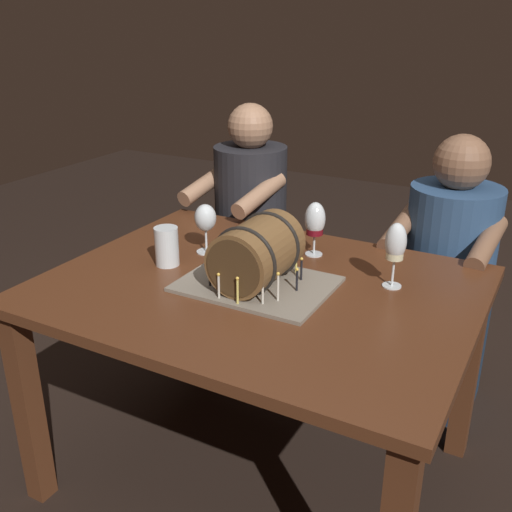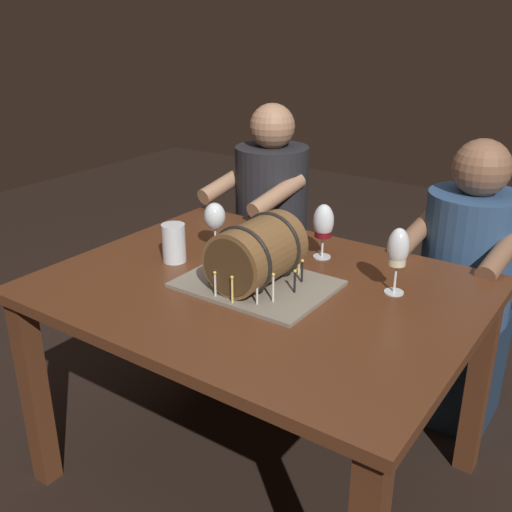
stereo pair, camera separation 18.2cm
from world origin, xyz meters
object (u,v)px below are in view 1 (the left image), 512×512
at_px(wine_glass_empty, 205,219).
at_px(wine_glass_red, 315,222).
at_px(barrel_cake, 256,256).
at_px(person_seated_left, 250,246).
at_px(wine_glass_white, 396,245).
at_px(person_seated_right, 445,288).
at_px(dining_table, 259,312).
at_px(beer_pint, 167,247).

bearing_deg(wine_glass_empty, wine_glass_red, 25.14).
xyz_separation_m(barrel_cake, person_seated_left, (-0.44, 0.75, -0.30)).
height_order(barrel_cake, person_seated_left, person_seated_left).
relative_size(barrel_cake, wine_glass_red, 2.38).
height_order(wine_glass_white, person_seated_right, person_seated_right).
xyz_separation_m(barrel_cake, person_seated_right, (0.44, 0.75, -0.32)).
bearing_deg(person_seated_left, wine_glass_empty, -75.69).
relative_size(wine_glass_empty, person_seated_left, 0.15).
bearing_deg(person_seated_left, dining_table, -58.87).
xyz_separation_m(wine_glass_empty, wine_glass_white, (0.66, 0.04, 0.01)).
distance_m(wine_glass_empty, wine_glass_red, 0.38).
height_order(wine_glass_white, person_seated_left, person_seated_left).
distance_m(barrel_cake, beer_pint, 0.34).
height_order(dining_table, barrel_cake, barrel_cake).
height_order(barrel_cake, wine_glass_white, barrel_cake).
bearing_deg(beer_pint, dining_table, 2.13).
xyz_separation_m(dining_table, wine_glass_red, (0.05, 0.31, 0.22)).
xyz_separation_m(wine_glass_red, person_seated_left, (-0.49, 0.43, -0.33)).
relative_size(barrel_cake, person_seated_left, 0.39).
height_order(dining_table, wine_glass_red, wine_glass_red).
relative_size(dining_table, person_seated_left, 1.12).
xyz_separation_m(barrel_cake, beer_pint, (-0.34, 0.00, -0.04)).
bearing_deg(person_seated_left, beer_pint, -82.65).
xyz_separation_m(barrel_cake, wine_glass_white, (0.37, 0.20, 0.04)).
distance_m(wine_glass_empty, wine_glass_white, 0.66).
height_order(barrel_cake, person_seated_right, person_seated_right).
relative_size(dining_table, beer_pint, 9.99).
height_order(dining_table, person_seated_left, person_seated_left).
distance_m(barrel_cake, wine_glass_red, 0.33).
xyz_separation_m(wine_glass_empty, person_seated_right, (0.73, 0.59, -0.34)).
xyz_separation_m(barrel_cake, wine_glass_red, (0.06, 0.32, 0.02)).
distance_m(wine_glass_empty, beer_pint, 0.18).
bearing_deg(dining_table, person_seated_left, 121.13).
bearing_deg(beer_pint, person_seated_right, 43.42).
xyz_separation_m(wine_glass_white, person_seated_right, (0.07, 0.55, -0.36)).
relative_size(wine_glass_red, person_seated_right, 0.17).
bearing_deg(wine_glass_empty, barrel_cake, -29.09).
height_order(dining_table, person_seated_right, person_seated_right).
height_order(barrel_cake, beer_pint, barrel_cake).
bearing_deg(wine_glass_empty, person_seated_left, 104.31).
xyz_separation_m(wine_glass_red, person_seated_right, (0.39, 0.43, -0.34)).
bearing_deg(dining_table, wine_glass_red, 80.20).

